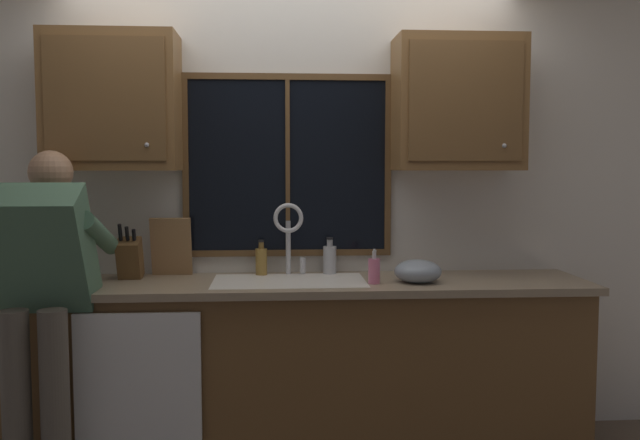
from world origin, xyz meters
TOP-DOWN VIEW (x-y plane):
  - back_wall at (0.00, 0.06)m, footprint 5.45×0.12m
  - window_glass at (-0.02, -0.01)m, footprint 1.10×0.02m
  - window_frame_top at (-0.02, -0.02)m, footprint 1.17×0.02m
  - window_frame_bottom at (-0.02, -0.02)m, footprint 1.17×0.02m
  - window_frame_left at (-0.59, -0.02)m, footprint 0.03×0.02m
  - window_frame_right at (0.55, -0.02)m, footprint 0.03×0.02m
  - window_mullion_center at (-0.02, -0.02)m, footprint 0.02×0.02m
  - lower_cabinet_run at (0.00, -0.29)m, footprint 3.05×0.58m
  - countertop at (0.00, -0.31)m, footprint 3.11×0.62m
  - dishwasher_front at (-0.75, -0.61)m, footprint 0.60×0.02m
  - upper_cabinet_left at (-0.94, -0.17)m, footprint 0.68×0.36m
  - upper_cabinet_right at (0.90, -0.17)m, footprint 0.68×0.36m
  - sink at (-0.02, -0.30)m, footprint 0.80×0.46m
  - faucet at (-0.01, -0.12)m, footprint 0.18×0.09m
  - person_standing at (-1.18, -0.64)m, footprint 0.53×0.67m
  - knife_block at (-0.87, -0.18)m, footprint 0.12×0.18m
  - cutting_board at (-0.66, -0.08)m, footprint 0.22×0.09m
  - mixing_bowl at (0.65, -0.37)m, footprint 0.25×0.25m
  - soap_dispenser at (0.42, -0.41)m, footprint 0.06×0.07m
  - bottle_green_glass at (0.21, -0.08)m, footprint 0.07×0.07m
  - bottle_tall_clear at (-0.17, -0.10)m, footprint 0.06×0.06m

SIDE VIEW (x-z plane):
  - lower_cabinet_run at x=0.00m, z-range 0.00..0.88m
  - dishwasher_front at x=-0.75m, z-range 0.09..0.83m
  - sink at x=-0.02m, z-range 0.72..0.93m
  - countertop at x=0.00m, z-range 0.88..0.92m
  - person_standing at x=-1.18m, z-range 0.18..1.77m
  - mixing_bowl at x=0.65m, z-range 0.91..1.04m
  - soap_dispenser at x=0.42m, z-range 0.90..1.08m
  - bottle_tall_clear at x=-0.17m, z-range 0.90..1.10m
  - bottle_green_glass at x=0.21m, z-range 0.90..1.11m
  - knife_block at x=-0.87m, z-range 0.87..1.19m
  - window_frame_bottom at x=-0.02m, z-range 1.01..1.05m
  - cutting_board at x=-0.66m, z-range 0.92..1.24m
  - faucet at x=-0.01m, z-range 0.97..1.37m
  - back_wall at x=0.00m, z-range 0.00..2.55m
  - window_glass at x=-0.02m, z-range 1.05..2.00m
  - window_frame_left at x=-0.59m, z-range 1.05..2.00m
  - window_frame_right at x=0.55m, z-range 1.05..2.00m
  - window_mullion_center at x=-0.02m, z-range 1.05..2.00m
  - upper_cabinet_left at x=-0.94m, z-range 1.50..2.22m
  - upper_cabinet_right at x=0.90m, z-range 1.50..2.22m
  - window_frame_top at x=-0.02m, z-range 2.00..2.04m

